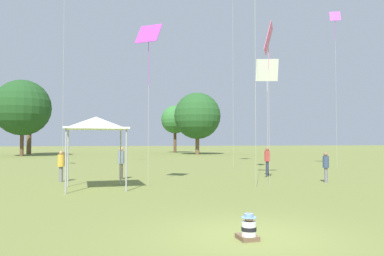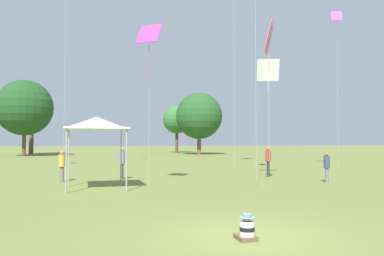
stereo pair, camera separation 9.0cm
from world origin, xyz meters
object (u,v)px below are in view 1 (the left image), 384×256
Objects in this scene: person_standing_1 at (267,158)px; kite_4 at (149,37)px; person_standing_5 at (61,163)px; distant_tree_3 at (175,120)px; person_standing_3 at (326,164)px; distant_tree_2 at (29,109)px; person_standing_0 at (121,160)px; canopy_tent at (96,124)px; kite_3 at (268,40)px; seated_toddler at (248,229)px; kite_2 at (335,24)px; kite_1 at (267,71)px; distant_tree_0 at (197,116)px; distant_tree_1 at (22,108)px.

kite_4 is (-8.02, -4.20, 6.28)m from person_standing_1.
person_standing_5 is 48.63m from distant_tree_3.
person_standing_3 is at bearing -89.91° from distant_tree_3.
kite_4 is 0.78× the size of distant_tree_2.
person_standing_1 is 1.08× the size of person_standing_5.
person_standing_1 is at bearing 133.26° from person_standing_5.
person_standing_3 is (10.54, -3.79, -0.16)m from person_standing_0.
canopy_tent is (-10.48, -4.92, 1.91)m from person_standing_1.
kite_4 is at bearing 16.48° from canopy_tent.
kite_3 is at bearing 62.85° from kite_4.
canopy_tent is 0.38× the size of distant_tree_3.
person_standing_0 is 45.30m from distant_tree_2.
kite_2 is at bearing 48.76° from seated_toddler.
person_standing_0 is at bearing -71.98° from distant_tree_2.
distant_tree_3 reaches higher than canopy_tent.
person_standing_3 is 0.22× the size of kite_1.
canopy_tent is (-3.75, 9.77, 2.74)m from seated_toddler.
distant_tree_2 is (-26.54, 5.83, 1.08)m from distant_tree_0.
person_standing_3 is 15.85m from kite_2.
distant_tree_0 is at bearing 127.57° from person_standing_0.
person_standing_1 is 0.25× the size of kite_1.
person_standing_3 is at bearing 36.75° from person_standing_0.
canopy_tent is 0.33× the size of distant_tree_0.
person_standing_3 is 14.07m from person_standing_5.
kite_4 is at bearing -34.49° from kite_3.
seated_toddler is 0.05× the size of kite_2.
distant_tree_2 reaches higher than distant_tree_3.
seated_toddler is 0.08× the size of kite_1.
distant_tree_0 reaches higher than person_standing_5.
kite_2 is at bearing 108.33° from kite_4.
canopy_tent is at bearing 66.22° from person_standing_5.
distant_tree_1 is (-12.03, 39.21, 3.92)m from canopy_tent.
canopy_tent reaches higher than person_standing_1.
person_standing_5 is 37.70m from distant_tree_1.
distant_tree_3 reaches higher than kite_3.
kite_3 is (-10.41, -10.55, -4.76)m from kite_2.
distant_tree_2 is (-23.14, 41.77, 6.20)m from person_standing_1.
distant_tree_1 reaches higher than kite_4.
distant_tree_3 is at bearing 103.83° from distant_tree_0.
person_standing_1 is 0.17× the size of distant_tree_2.
kite_3 is (6.86, -4.95, 5.94)m from person_standing_0.
kite_4 is (1.24, -3.29, 6.25)m from person_standing_0.
distant_tree_2 reaches higher than kite_1.
kite_1 is at bearing -130.30° from kite_3.
person_standing_1 is at bearing 106.96° from kite_4.
kite_2 is 1.48× the size of distant_tree_3.
person_standing_1 is 11.73m from canopy_tent.
person_standing_3 is 41.03m from distant_tree_0.
person_standing_0 is at bearing -53.81° from kite_3.
seated_toddler is 0.36× the size of person_standing_5.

